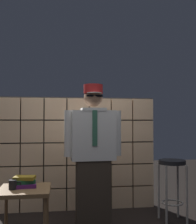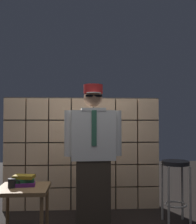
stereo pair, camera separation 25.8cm
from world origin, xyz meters
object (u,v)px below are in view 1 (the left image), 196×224
at_px(standing_person, 93,154).
at_px(book_stack, 24,182).
at_px(bar_stool, 172,175).
at_px(coffee_mug, 13,185).
at_px(side_table, 25,196).

height_order(standing_person, book_stack, standing_person).
xyz_separation_m(bar_stool, coffee_mug, (-1.89, -0.47, 0.05)).
relative_size(bar_stool, side_table, 1.34).
distance_m(side_table, book_stack, 0.14).
bearing_deg(bar_stool, book_stack, -167.71).
distance_m(bar_stool, book_stack, 1.83).
relative_size(side_table, coffee_mug, 4.56).
xyz_separation_m(standing_person, book_stack, (-0.75, -0.22, -0.25)).
bearing_deg(side_table, standing_person, 19.88).
height_order(standing_person, bar_stool, standing_person).
height_order(bar_stool, coffee_mug, bar_stool).
xyz_separation_m(side_table, book_stack, (-0.01, 0.05, 0.13)).
bearing_deg(standing_person, coffee_mug, -163.33).
relative_size(standing_person, coffee_mug, 13.45).
height_order(bar_stool, book_stack, bar_stool).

